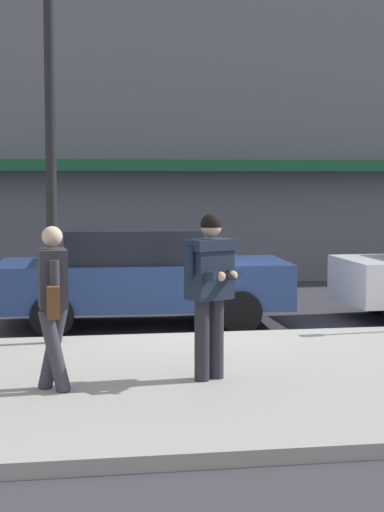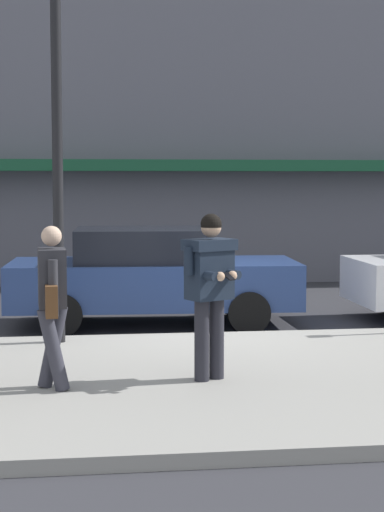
% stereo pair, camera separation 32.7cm
% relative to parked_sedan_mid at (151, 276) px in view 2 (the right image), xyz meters
% --- Properties ---
extents(ground_plane, '(80.00, 80.00, 0.00)m').
position_rel_parked_sedan_mid_xyz_m(ground_plane, '(0.69, -1.30, -0.79)').
color(ground_plane, '#333338').
extents(sidewalk, '(32.00, 5.30, 0.14)m').
position_rel_parked_sedan_mid_xyz_m(sidewalk, '(1.69, -4.15, -0.72)').
color(sidewalk, '#99968E').
rests_on(sidewalk, ground).
extents(curb_paint_line, '(28.00, 0.12, 0.01)m').
position_rel_parked_sedan_mid_xyz_m(curb_paint_line, '(1.69, -1.25, -0.79)').
color(curb_paint_line, silver).
rests_on(curb_paint_line, ground).
extents(storefront_facade, '(28.00, 4.70, 10.18)m').
position_rel_parked_sedan_mid_xyz_m(storefront_facade, '(1.69, 7.19, 4.29)').
color(storefront_facade, slate).
rests_on(storefront_facade, ground).
extents(parked_sedan_mid, '(4.59, 2.11, 1.54)m').
position_rel_parked_sedan_mid_xyz_m(parked_sedan_mid, '(0.00, 0.00, 0.00)').
color(parked_sedan_mid, navy).
rests_on(parked_sedan_mid, ground).
extents(man_texting_on_phone, '(0.63, 0.65, 1.81)m').
position_rel_parked_sedan_mid_xyz_m(man_texting_on_phone, '(0.28, -4.35, 0.46)').
color(man_texting_on_phone, '#23232B').
rests_on(man_texting_on_phone, sidewalk).
extents(pedestrian_with_bag, '(0.35, 0.72, 1.70)m').
position_rel_parked_sedan_mid_xyz_m(pedestrian_with_bag, '(-1.40, -4.56, 0.32)').
color(pedestrian_with_bag, '#33333D').
rests_on(pedestrian_with_bag, sidewalk).
extents(street_lamp_post, '(0.36, 0.36, 4.88)m').
position_rel_parked_sedan_mid_xyz_m(street_lamp_post, '(-1.39, -1.95, 2.35)').
color(street_lamp_post, black).
rests_on(street_lamp_post, sidewalk).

